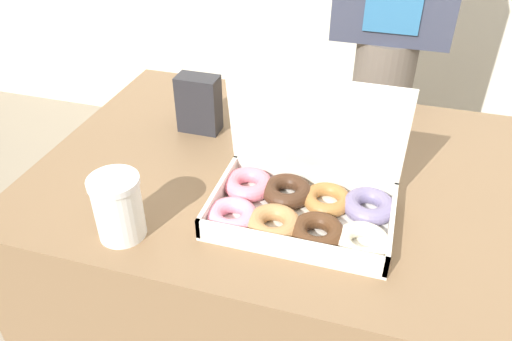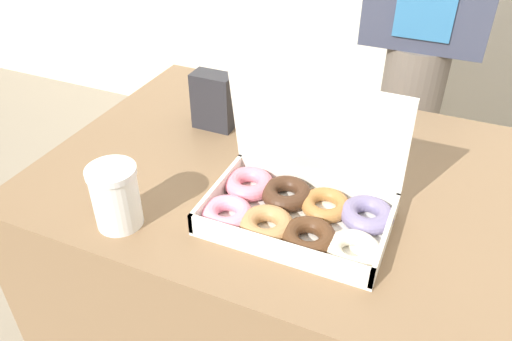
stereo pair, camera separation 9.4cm
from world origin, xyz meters
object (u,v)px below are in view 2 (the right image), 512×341
donut_box (298,205)px  coffee_cup (116,196)px  person_customer (425,26)px  napkin_holder (214,101)px

donut_box → coffee_cup: bearing=-154.8°
donut_box → coffee_cup: (-0.29, -0.14, 0.03)m
donut_box → person_customer: person_customer is taller
person_customer → napkin_holder: bearing=-124.3°
donut_box → coffee_cup: size_ratio=2.98×
napkin_holder → person_customer: (0.39, 0.57, 0.05)m
donut_box → person_customer: (0.09, 0.82, 0.08)m
donut_box → napkin_holder: 0.39m
napkin_holder → person_customer: size_ratio=0.09×
coffee_cup → person_customer: person_customer is taller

